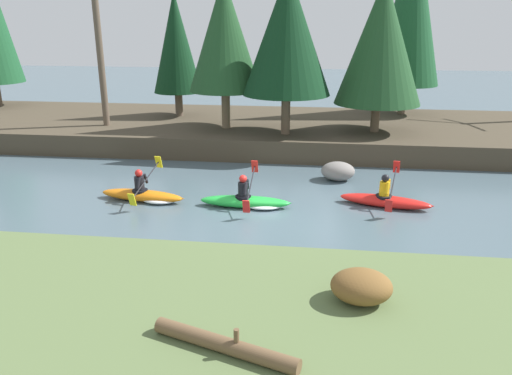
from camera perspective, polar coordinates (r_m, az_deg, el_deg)
ground_plane at (r=14.21m, az=1.71°, el=-3.45°), size 90.00×90.00×0.00m
riverbank_near at (r=8.45m, az=-2.59°, el=-17.34°), size 44.00×5.81×0.78m
riverbank_far at (r=23.27m, az=4.00°, el=6.47°), size 44.00×8.18×0.89m
conifer_tree_left at (r=24.45m, az=-9.13°, el=16.01°), size 2.28×2.28×5.73m
conifer_tree_mid_left at (r=21.36m, az=-3.63°, el=17.03°), size 3.03×3.03×6.16m
conifer_tree_centre at (r=20.15m, az=3.59°, el=17.19°), size 3.49×3.49×6.32m
conifer_tree_mid_right at (r=21.13m, az=14.10°, el=15.89°), size 3.49×3.49×6.11m
conifer_tree_right at (r=25.79m, az=17.28°, el=19.11°), size 3.19×3.19×8.61m
bare_tree_upstream at (r=22.89m, az=-17.38°, el=15.76°), size 4.20×4.15×7.69m
shrub_clump_second at (r=8.80m, az=11.95°, el=-10.99°), size 1.05×0.87×0.57m
kayaker_lead at (r=15.45m, az=14.64°, el=-1.35°), size 2.79×2.05×1.20m
kayaker_middle at (r=14.91m, az=-0.84°, el=-1.55°), size 2.77×2.06×1.20m
kayaker_trailing at (r=15.80m, az=-12.55°, el=-0.83°), size 2.80×2.07×1.20m
boulder_midstream at (r=17.60m, az=9.35°, el=1.86°), size 1.17×0.91×0.66m
driftwood_log at (r=7.56m, az=-3.62°, el=-17.49°), size 2.27×0.97×0.44m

